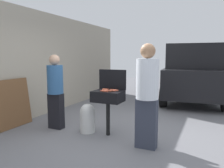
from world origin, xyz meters
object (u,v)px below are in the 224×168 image
Objects in this scene: hot_dog_3 at (115,90)px; hot_dog_6 at (108,91)px; hot_dog_8 at (106,89)px; hot_dog_2 at (113,90)px; person_right at (147,92)px; hot_dog_4 at (105,89)px; hot_dog_0 at (105,90)px; person_left at (55,89)px; parked_minivan at (193,73)px; propane_tank at (88,117)px; hot_dog_7 at (105,91)px; hot_dog_5 at (112,91)px; bbq_grill at (108,98)px; leaning_board at (14,103)px; hot_dog_1 at (103,91)px.

hot_dog_3 is 1.00× the size of hot_dog_6.
hot_dog_3 is 1.00× the size of hot_dog_8.
hot_dog_8 is (-0.17, 0.01, 0.00)m from hot_dog_2.
hot_dog_4 is at bearing -17.83° from person_right.
hot_dog_0 is at bearing -72.19° from hot_dog_8.
person_left is 5.33m from parked_minivan.
hot_dog_0 is 0.21× the size of propane_tank.
hot_dog_0 is 1.00× the size of hot_dog_8.
person_left is (-1.24, 0.04, -0.04)m from hot_dog_7.
hot_dog_4 is 0.08× the size of person_left.
parked_minivan is (1.18, 4.61, 0.09)m from hot_dog_5.
propane_tank is (-0.37, -0.14, -0.62)m from hot_dog_8.
hot_dog_2 is at bearing 60.54° from bbq_grill.
hot_dog_0 reaches higher than bbq_grill.
hot_dog_2 is 1.00× the size of hot_dog_3.
parked_minivan is (1.39, 4.51, 0.09)m from hot_dog_4.
hot_dog_2 is at bearing 13.90° from propane_tank.
leaning_board is (-1.73, -0.37, 0.23)m from propane_tank.
bbq_grill is at bearing 174.41° from hot_dog_5.
hot_dog_1 is 2.20m from leaning_board.
hot_dog_5 is 4.76m from parked_minivan.
hot_dog_4 is at bearing 105.88° from hot_dog_1.
hot_dog_4 is 1.00× the size of hot_dog_6.
hot_dog_0 is 4.79m from parked_minivan.
leaning_board is (-2.26, -0.50, -0.38)m from hot_dog_2.
hot_dog_5 is 0.08m from hot_dog_6.
person_right reaches higher than hot_dog_4.
bbq_grill is 7.10× the size of hot_dog_1.
propane_tank is 0.97m from person_left.
hot_dog_1 is 0.25m from hot_dog_3.
person_right is at bearing -22.11° from hot_dog_8.
hot_dog_1 is at bearing 146.37° from hot_dog_7.
person_left reaches higher than hot_dog_3.
person_right reaches higher than hot_dog_7.
hot_dog_3 is at bearing -33.40° from hot_dog_2.
hot_dog_1 and hot_dog_3 have the same top height.
hot_dog_0 is 0.74m from propane_tank.
hot_dog_4 is at bearing 139.50° from bbq_grill.
person_right reaches higher than bbq_grill.
hot_dog_4 and hot_dog_6 have the same top height.
hot_dog_3 is 0.24m from hot_dog_4.
hot_dog_6 and hot_dog_7 have the same top height.
hot_dog_4 is at bearing 154.13° from hot_dog_5.
hot_dog_4 is at bearing 132.96° from hot_dog_6.
parked_minivan reaches higher than hot_dog_6.
person_right is at bearing -25.43° from hot_dog_2.
hot_dog_8 is (-0.21, 0.13, 0.00)m from hot_dog_5.
hot_dog_1 is 0.20m from hot_dog_4.
propane_tank is 0.14× the size of parked_minivan.
hot_dog_8 is at bearing 111.03° from hot_dog_7.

